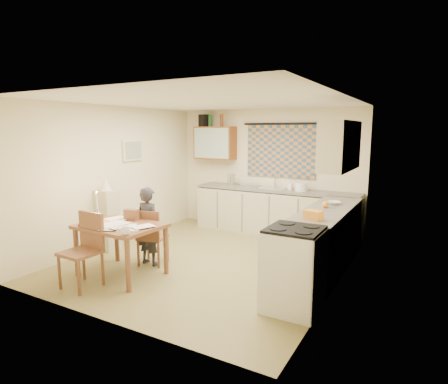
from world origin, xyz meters
The scene contains 44 objects.
floor centered at (0.00, 0.00, -0.01)m, with size 4.00×4.50×0.02m, color olive.
ceiling centered at (0.00, 0.00, 2.51)m, with size 4.00×4.50×0.02m, color white.
wall_back centered at (0.00, 2.26, 1.25)m, with size 4.00×0.02×2.50m, color beige.
wall_front centered at (0.00, -2.26, 1.25)m, with size 4.00×0.02×2.50m, color beige.
wall_left centered at (-2.01, 0.00, 1.25)m, with size 0.02×4.50×2.50m, color beige.
wall_right centered at (2.01, 0.00, 1.25)m, with size 0.02×4.50×2.50m, color beige.
window_blind centered at (0.30, 2.22, 1.65)m, with size 1.45×0.03×1.05m, color #2F4D69.
curtain_rod centered at (0.30, 2.20, 2.20)m, with size 0.04×0.04×1.60m, color black.
wall_cabinet centered at (-1.15, 2.08, 1.80)m, with size 0.90×0.34×0.70m, color brown.
wall_cabinet_glass centered at (-1.15, 1.91, 1.80)m, with size 0.84×0.02×0.64m, color #99B2A5.
upper_cabinet_right centered at (1.83, 0.55, 1.85)m, with size 0.34×1.30×0.70m, color tan.
framed_print centered at (-1.97, 0.40, 1.70)m, with size 0.04×0.50×0.40m, color beige.
print_canvas centered at (-1.95, 0.40, 1.70)m, with size 0.01×0.42×0.32m, color #B7B9A5.
counter_back centered at (0.31, 1.95, 0.45)m, with size 3.30×0.62×0.92m.
counter_right centered at (1.70, 0.20, 0.45)m, with size 0.62×2.95×0.92m.
stove centered at (1.70, -0.98, 0.49)m, with size 0.63×0.63×0.98m.
sink centered at (0.23, 1.95, 0.88)m, with size 0.55×0.45×0.10m, color silver.
tap centered at (0.23, 2.13, 1.06)m, with size 0.03×0.03×0.28m, color silver.
dish_rack centered at (-0.26, 1.95, 0.95)m, with size 0.35×0.30×0.06m, color silver.
kettle centered at (-0.68, 1.95, 1.04)m, with size 0.18×0.18×0.24m, color silver.
mixing_bowl centered at (0.84, 1.95, 1.00)m, with size 0.24×0.24×0.16m, color white.
soap_bottle centered at (0.60, 2.00, 1.01)m, with size 0.09×0.09×0.18m, color white.
bowl centered at (1.70, 0.91, 0.94)m, with size 0.24×0.24×0.05m, color white.
orange_bag centered at (1.70, -0.24, 0.98)m, with size 0.22×0.16×0.12m, color orange.
fruit_orange centered at (1.65, 0.58, 0.97)m, with size 0.10×0.10×0.10m, color orange.
speaker centered at (-1.42, 2.08, 2.28)m, with size 0.16×0.20×0.26m, color black.
bottle_green centered at (-1.28, 2.08, 2.28)m, with size 0.07×0.07×0.26m, color #195926.
bottle_brown centered at (-0.99, 2.08, 2.28)m, with size 0.07×0.07×0.26m, color brown.
dining_table centered at (-0.80, -1.17, 0.38)m, with size 1.17×0.91×0.75m.
chair_far centered at (-0.71, -0.59, 0.27)m, with size 0.48×0.48×0.88m.
chair_near centered at (-0.95, -1.74, 0.31)m, with size 0.46×0.46×0.99m.
person centered at (-0.74, -0.63, 0.61)m, with size 0.47×0.32×1.22m, color black.
shelf_stand centered at (-1.84, -0.43, 0.53)m, with size 0.32×0.30×1.06m, color tan.
lampshade centered at (-1.84, -0.43, 1.17)m, with size 0.20×0.20×0.22m, color beige.
letter_rack centered at (-0.85, -0.89, 0.83)m, with size 0.22×0.10×0.16m, color brown.
mug centered at (-0.33, -1.54, 0.80)m, with size 0.16×0.16×0.10m, color white.
magazine centered at (-1.24, -1.40, 0.76)m, with size 0.21×0.28×0.03m, color maroon.
book centered at (-1.21, -1.28, 0.76)m, with size 0.20×0.28×0.02m, color orange.
orange_box centered at (-1.11, -1.47, 0.77)m, with size 0.12×0.08×0.04m, color orange.
eyeglasses centered at (-0.65, -1.48, 0.76)m, with size 0.13×0.04×0.02m, color black.
candle_holder centered at (-1.27, -1.13, 0.84)m, with size 0.06×0.06×0.18m, color silver.
candle centered at (-1.30, -1.12, 1.04)m, with size 0.02×0.02×0.22m, color white.
candle_flame centered at (-1.31, -1.10, 1.16)m, with size 0.02×0.02×0.02m, color #FFCC66.
papers centered at (-0.86, -1.18, 0.76)m, with size 1.05×0.86×0.02m.
Camera 1 is at (3.00, -4.95, 2.06)m, focal length 30.00 mm.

